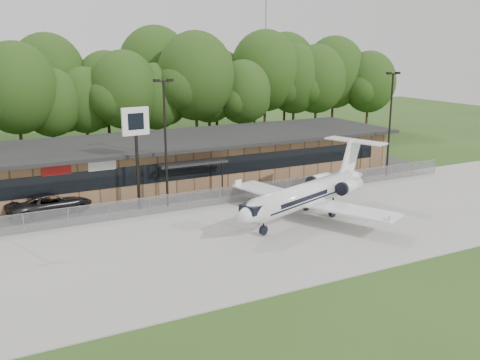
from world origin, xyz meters
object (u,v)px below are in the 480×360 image
terminal (190,158)px  suv (50,203)px  pole_sign (136,132)px  business_jet (309,194)px

terminal → suv: (-13.71, -5.05, -1.29)m
terminal → pole_sign: bearing=-135.4°
business_jet → suv: business_jet is taller
business_jet → suv: size_ratio=2.46×
pole_sign → terminal: bearing=39.9°
suv → pole_sign: bearing=-120.0°
business_jet → pole_sign: size_ratio=1.92×
business_jet → pole_sign: bearing=123.1°
pole_sign → suv: bearing=157.3°
pole_sign → business_jet: bearing=-41.4°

